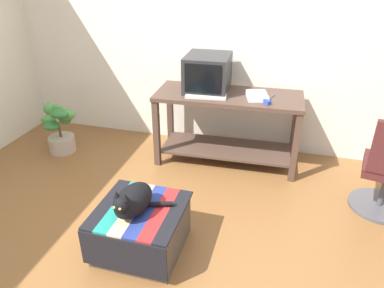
{
  "coord_description": "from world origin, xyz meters",
  "views": [
    {
      "loc": [
        0.81,
        -1.84,
        2.01
      ],
      "look_at": [
        0.05,
        0.85,
        0.55
      ],
      "focal_mm": 34.03,
      "sensor_mm": 36.0,
      "label": 1
    }
  ],
  "objects_px": {
    "keyboard": "(206,96)",
    "potted_plant": "(60,130)",
    "cat": "(133,200)",
    "book": "(257,96)",
    "ottoman_with_blanket": "(141,229)",
    "stapler": "(266,101)",
    "desk": "(228,116)",
    "tv_monitor": "(208,73)"
  },
  "relations": [
    {
      "from": "keyboard",
      "to": "potted_plant",
      "type": "height_order",
      "value": "keyboard"
    },
    {
      "from": "keyboard",
      "to": "cat",
      "type": "xyz_separation_m",
      "value": [
        -0.18,
        -1.41,
        -0.3
      ]
    },
    {
      "from": "book",
      "to": "ottoman_with_blanket",
      "type": "xyz_separation_m",
      "value": [
        -0.64,
        -1.47,
        -0.6
      ]
    },
    {
      "from": "cat",
      "to": "stapler",
      "type": "relative_size",
      "value": 3.65
    },
    {
      "from": "stapler",
      "to": "desk",
      "type": "bearing_deg",
      "value": 120.2
    },
    {
      "from": "book",
      "to": "stapler",
      "type": "height_order",
      "value": "book"
    },
    {
      "from": "keyboard",
      "to": "ottoman_with_blanket",
      "type": "xyz_separation_m",
      "value": [
        -0.15,
        -1.36,
        -0.59
      ]
    },
    {
      "from": "keyboard",
      "to": "potted_plant",
      "type": "xyz_separation_m",
      "value": [
        -1.63,
        -0.17,
        -0.5
      ]
    },
    {
      "from": "cat",
      "to": "book",
      "type": "bearing_deg",
      "value": 73.72
    },
    {
      "from": "desk",
      "to": "keyboard",
      "type": "distance_m",
      "value": 0.35
    },
    {
      "from": "stapler",
      "to": "book",
      "type": "bearing_deg",
      "value": 91.48
    },
    {
      "from": "keyboard",
      "to": "cat",
      "type": "height_order",
      "value": "keyboard"
    },
    {
      "from": "keyboard",
      "to": "stapler",
      "type": "height_order",
      "value": "stapler"
    },
    {
      "from": "cat",
      "to": "potted_plant",
      "type": "height_order",
      "value": "cat"
    },
    {
      "from": "cat",
      "to": "ottoman_with_blanket",
      "type": "bearing_deg",
      "value": 69.84
    },
    {
      "from": "book",
      "to": "cat",
      "type": "bearing_deg",
      "value": -129.55
    },
    {
      "from": "tv_monitor",
      "to": "keyboard",
      "type": "height_order",
      "value": "tv_monitor"
    },
    {
      "from": "desk",
      "to": "potted_plant",
      "type": "bearing_deg",
      "value": -173.05
    },
    {
      "from": "desk",
      "to": "keyboard",
      "type": "height_order",
      "value": "keyboard"
    },
    {
      "from": "desk",
      "to": "book",
      "type": "xyz_separation_m",
      "value": [
        0.29,
        -0.03,
        0.27
      ]
    },
    {
      "from": "book",
      "to": "stapler",
      "type": "xyz_separation_m",
      "value": [
        0.1,
        -0.12,
        -0.0
      ]
    },
    {
      "from": "desk",
      "to": "potted_plant",
      "type": "relative_size",
      "value": 2.7
    },
    {
      "from": "tv_monitor",
      "to": "ottoman_with_blanket",
      "type": "bearing_deg",
      "value": -96.74
    },
    {
      "from": "desk",
      "to": "ottoman_with_blanket",
      "type": "distance_m",
      "value": 1.58
    },
    {
      "from": "desk",
      "to": "potted_plant",
      "type": "distance_m",
      "value": 1.87
    },
    {
      "from": "tv_monitor",
      "to": "stapler",
      "type": "bearing_deg",
      "value": -22.33
    },
    {
      "from": "ottoman_with_blanket",
      "to": "potted_plant",
      "type": "xyz_separation_m",
      "value": [
        -1.48,
        1.2,
        0.09
      ]
    },
    {
      "from": "ottoman_with_blanket",
      "to": "potted_plant",
      "type": "height_order",
      "value": "potted_plant"
    },
    {
      "from": "book",
      "to": "cat",
      "type": "xyz_separation_m",
      "value": [
        -0.66,
        -1.52,
        -0.31
      ]
    },
    {
      "from": "desk",
      "to": "ottoman_with_blanket",
      "type": "xyz_separation_m",
      "value": [
        -0.35,
        -1.51,
        -0.33
      ]
    },
    {
      "from": "desk",
      "to": "cat",
      "type": "bearing_deg",
      "value": -106.26
    },
    {
      "from": "ottoman_with_blanket",
      "to": "stapler",
      "type": "height_order",
      "value": "stapler"
    },
    {
      "from": "book",
      "to": "potted_plant",
      "type": "height_order",
      "value": "book"
    },
    {
      "from": "desk",
      "to": "tv_monitor",
      "type": "relative_size",
      "value": 2.95
    },
    {
      "from": "potted_plant",
      "to": "cat",
      "type": "bearing_deg",
      "value": -40.6
    },
    {
      "from": "tv_monitor",
      "to": "cat",
      "type": "bearing_deg",
      "value": -97.48
    },
    {
      "from": "ottoman_with_blanket",
      "to": "keyboard",
      "type": "bearing_deg",
      "value": 83.61
    },
    {
      "from": "stapler",
      "to": "tv_monitor",
      "type": "bearing_deg",
      "value": 122.35
    },
    {
      "from": "desk",
      "to": "stapler",
      "type": "distance_m",
      "value": 0.49
    },
    {
      "from": "desk",
      "to": "potted_plant",
      "type": "xyz_separation_m",
      "value": [
        -1.83,
        -0.31,
        -0.25
      ]
    },
    {
      "from": "desk",
      "to": "stapler",
      "type": "height_order",
      "value": "stapler"
    },
    {
      "from": "ottoman_with_blanket",
      "to": "cat",
      "type": "bearing_deg",
      "value": -117.42
    }
  ]
}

